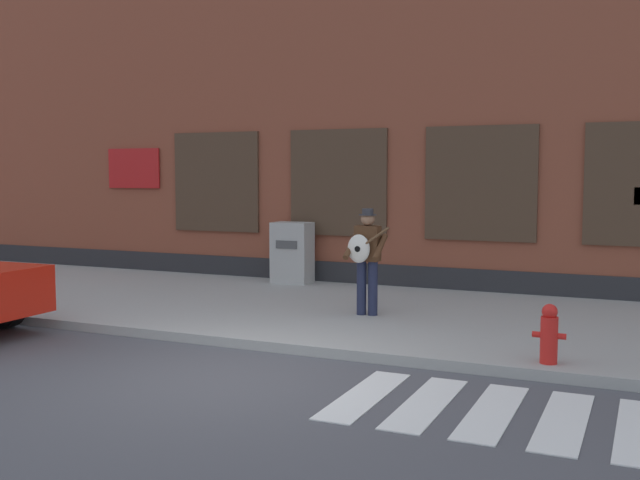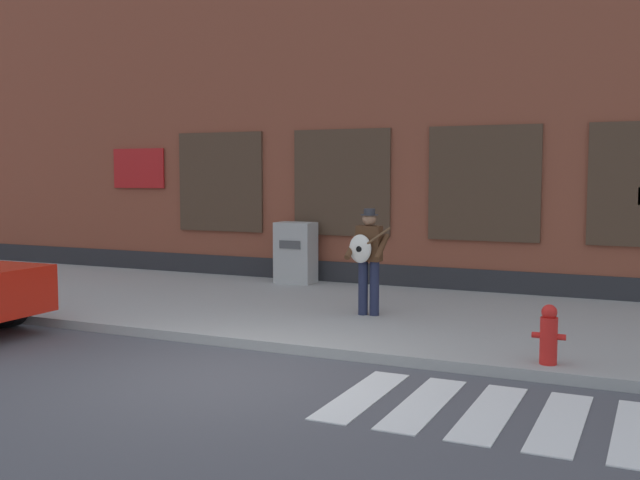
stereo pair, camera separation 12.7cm
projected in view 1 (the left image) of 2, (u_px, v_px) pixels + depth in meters
ground_plane at (230, 377)px, 8.62m from camera, size 160.00×160.00×0.00m
sidewalk at (355, 313)px, 12.20m from camera, size 28.00×5.40×0.14m
building_backdrop at (436, 87)px, 16.10m from camera, size 28.00×4.06×8.41m
busker at (366, 255)px, 11.59m from camera, size 0.71×0.52×1.66m
utility_box at (292, 253)px, 15.10m from camera, size 0.77×0.52×1.23m
fire_hydrant at (549, 334)px, 8.67m from camera, size 0.38×0.20×0.70m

